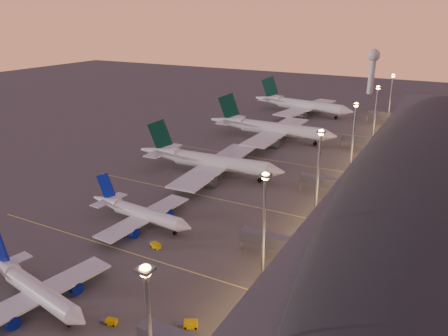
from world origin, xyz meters
The scene contains 13 objects.
ground centered at (0.00, 0.00, 0.00)m, with size 700.00×700.00×0.00m, color #464341.
airliner_narrow_south centered at (-2.54, -29.92, 3.31)m, with size 35.78×32.33×12.80m.
airliner_narrow_north centered at (-6.02, 9.07, 3.39)m, with size 36.70×32.85×13.11m.
airliner_wide_near centered at (-9.52, 54.01, 4.91)m, with size 59.60×54.33×19.07m.
airliner_wide_mid centered at (-7.55, 109.17, 5.29)m, with size 63.97×57.99×20.54m.
airliner_wide_far centered at (-12.70, 169.61, 5.31)m, with size 64.38×59.33×20.64m.
terminal_building centered at (61.84, 72.47, 8.78)m, with size 56.35×255.00×17.46m.
light_masts centered at (36.00, 65.00, 17.55)m, with size 2.20×217.20×25.90m.
radar_tower centered at (10.00, 260.00, 21.87)m, with size 9.00×9.00×32.50m.
lane_markings centered at (0.00, 40.00, 0.01)m, with size 90.00×180.36×0.00m.
baggage_tug_a centered at (15.85, -27.70, 0.45)m, with size 3.50×2.01×0.98m.
baggage_tug_b centered at (29.83, -21.25, 0.56)m, with size 4.34×3.30×1.22m.
baggage_tug_c centered at (5.67, 0.35, 0.55)m, with size 4.31×2.80×1.20m.
Camera 1 is at (68.55, -78.63, 56.94)m, focal length 35.00 mm.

